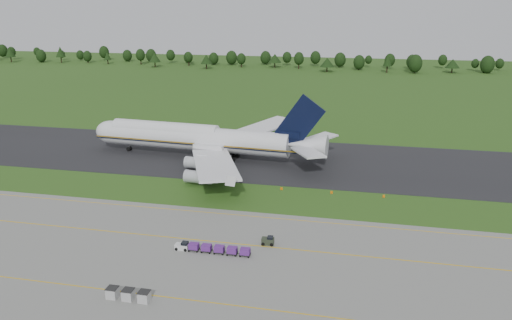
% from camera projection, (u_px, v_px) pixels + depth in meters
% --- Properties ---
extents(ground, '(600.00, 600.00, 0.00)m').
position_uv_depth(ground, '(249.00, 197.00, 107.29)').
color(ground, '#274B16').
rests_on(ground, ground).
extents(apron, '(300.00, 52.00, 0.06)m').
position_uv_depth(apron, '(199.00, 278.00, 75.54)').
color(apron, slate).
rests_on(apron, ground).
extents(taxiway, '(300.00, 40.00, 0.08)m').
position_uv_depth(taxiway, '(272.00, 159.00, 133.42)').
color(taxiway, black).
rests_on(taxiway, ground).
extents(apron_markings, '(300.00, 30.20, 0.01)m').
position_uv_depth(apron_markings, '(213.00, 256.00, 82.08)').
color(apron_markings, gold).
rests_on(apron_markings, apron).
extents(tree_line, '(525.38, 23.56, 11.82)m').
position_uv_depth(tree_line, '(333.00, 61.00, 310.80)').
color(tree_line, black).
rests_on(tree_line, ground).
extents(aircraft, '(66.55, 64.66, 18.67)m').
position_uv_depth(aircraft, '(200.00, 138.00, 133.57)').
color(aircraft, silver).
rests_on(aircraft, ground).
extents(baggage_train, '(12.97, 1.38, 1.32)m').
position_uv_depth(baggage_train, '(211.00, 248.00, 82.97)').
color(baggage_train, silver).
rests_on(baggage_train, apron).
extents(utility_cart, '(2.18, 1.48, 1.17)m').
position_uv_depth(utility_cart, '(268.00, 241.00, 85.80)').
color(utility_cart, '#262E20').
rests_on(utility_cart, apron).
extents(uld_row, '(6.37, 1.57, 1.55)m').
position_uv_depth(uld_row, '(128.00, 294.00, 69.71)').
color(uld_row, '#A8A8A8').
rests_on(uld_row, apron).
extents(edge_markers, '(33.79, 0.30, 0.60)m').
position_uv_depth(edge_markers, '(306.00, 191.00, 110.13)').
color(edge_markers, orange).
rests_on(edge_markers, ground).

